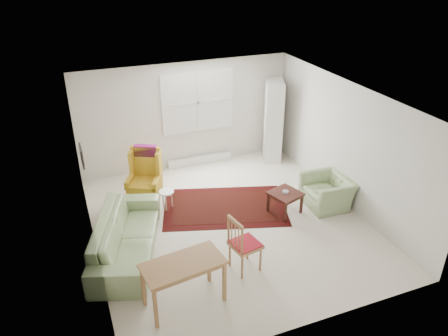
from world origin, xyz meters
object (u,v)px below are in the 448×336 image
object	(u,v)px
sofa	(126,229)
desk	(184,283)
stool	(167,200)
coffee_table	(285,202)
desk_chair	(245,243)
armchair	(327,189)
wingback_chair	(144,176)
cabinet	(273,120)

from	to	relation	value
sofa	desk	distance (m)	1.63
stool	coffee_table	bearing A→B (deg)	-25.10
desk	desk_chair	size ratio (longest dim) A/B	1.16
armchair	wingback_chair	world-z (taller)	wingback_chair
coffee_table	stool	xyz separation A→B (m)	(-2.15, 1.01, -0.03)
sofa	wingback_chair	bearing A→B (deg)	-3.26
stool	desk	distance (m)	2.70
wingback_chair	cabinet	world-z (taller)	cabinet
stool	desk_chair	distance (m)	2.41
coffee_table	desk_chair	bearing A→B (deg)	-138.39
sofa	desk	bearing A→B (deg)	-140.53
stool	desk_chair	bearing A→B (deg)	-72.51
armchair	cabinet	xyz separation A→B (m)	(0.00, 2.45, 0.61)
stool	desk	bearing A→B (deg)	-99.32
desk_chair	stool	bearing A→B (deg)	6.67
sofa	desk	xyz separation A→B (m)	(0.57, -1.52, -0.11)
coffee_table	armchair	bearing A→B (deg)	-3.11
cabinet	sofa	bearing A→B (deg)	-126.57
sofa	desk	size ratio (longest dim) A/B	2.02
desk_chair	sofa	bearing A→B (deg)	45.80
desk	sofa	bearing A→B (deg)	110.54
desk_chair	cabinet	bearing A→B (deg)	-43.66
wingback_chair	sofa	bearing A→B (deg)	-85.07
stool	cabinet	world-z (taller)	cabinet
sofa	stool	size ratio (longest dim) A/B	5.92
wingback_chair	coffee_table	distance (m)	2.93
armchair	cabinet	bearing A→B (deg)	-177.72
sofa	desk_chair	world-z (taller)	desk_chair
cabinet	desk_chair	xyz separation A→B (m)	(-2.37, -3.67, -0.47)
coffee_table	desk	distance (m)	3.07
stool	wingback_chair	bearing A→B (deg)	123.21
sofa	cabinet	distance (m)	4.84
armchair	desk_chair	distance (m)	2.67
wingback_chair	desk	distance (m)	3.18
coffee_table	wingback_chair	bearing A→B (deg)	148.59
sofa	cabinet	size ratio (longest dim) A/B	1.22
sofa	wingback_chair	xyz separation A→B (m)	(0.67, 1.65, 0.08)
cabinet	desk_chair	distance (m)	4.39
armchair	cabinet	distance (m)	2.52
armchair	wingback_chair	distance (m)	3.76
armchair	coffee_table	distance (m)	0.95
stool	desk	size ratio (longest dim) A/B	0.34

